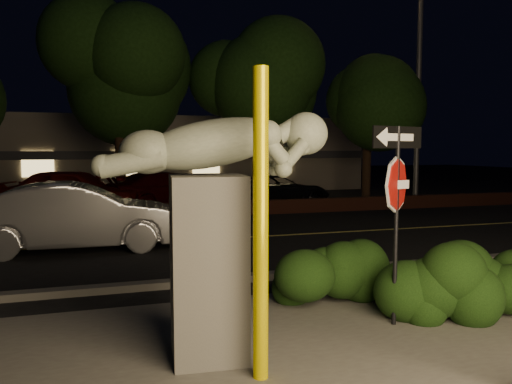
# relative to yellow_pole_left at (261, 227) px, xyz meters

# --- Properties ---
(ground) EXTENTS (90.00, 90.00, 0.00)m
(ground) POSITION_rel_yellow_pole_left_xyz_m (1.69, 10.73, -1.55)
(ground) COLOR black
(ground) RESTS_ON ground
(patio) EXTENTS (14.00, 6.00, 0.02)m
(patio) POSITION_rel_yellow_pole_left_xyz_m (1.69, -0.27, -1.54)
(patio) COLOR #4C4944
(patio) RESTS_ON ground
(road) EXTENTS (80.00, 8.00, 0.01)m
(road) POSITION_rel_yellow_pole_left_xyz_m (1.69, 7.73, -1.55)
(road) COLOR black
(road) RESTS_ON ground
(lane_marking) EXTENTS (80.00, 0.12, 0.00)m
(lane_marking) POSITION_rel_yellow_pole_left_xyz_m (1.69, 7.73, -1.54)
(lane_marking) COLOR gold
(lane_marking) RESTS_ON road
(curb) EXTENTS (80.00, 0.25, 0.12)m
(curb) POSITION_rel_yellow_pole_left_xyz_m (1.69, 3.63, -1.49)
(curb) COLOR #4C4944
(curb) RESTS_ON ground
(brick_wall) EXTENTS (40.00, 0.35, 0.50)m
(brick_wall) POSITION_rel_yellow_pole_left_xyz_m (1.69, 12.03, -1.30)
(brick_wall) COLOR #462016
(brick_wall) RESTS_ON ground
(parking_lot) EXTENTS (40.00, 12.00, 0.01)m
(parking_lot) POSITION_rel_yellow_pole_left_xyz_m (1.69, 17.73, -1.55)
(parking_lot) COLOR black
(parking_lot) RESTS_ON ground
(building) EXTENTS (22.00, 10.20, 4.00)m
(building) POSITION_rel_yellow_pole_left_xyz_m (1.69, 25.72, 0.45)
(building) COLOR #736A5C
(building) RESTS_ON ground
(tree_far_b) EXTENTS (5.20, 5.20, 8.41)m
(tree_far_b) POSITION_rel_yellow_pole_left_xyz_m (-0.81, 13.93, 4.50)
(tree_far_b) COLOR black
(tree_far_b) RESTS_ON ground
(tree_far_c) EXTENTS (4.80, 4.80, 7.84)m
(tree_far_c) POSITION_rel_yellow_pole_left_xyz_m (4.19, 13.53, 4.11)
(tree_far_c) COLOR black
(tree_far_c) RESTS_ON ground
(tree_far_d) EXTENTS (4.40, 4.40, 7.42)m
(tree_far_d) POSITION_rel_yellow_pole_left_xyz_m (9.19, 14.03, 3.86)
(tree_far_d) COLOR black
(tree_far_d) RESTS_ON ground
(yellow_pole_left) EXTENTS (0.16, 0.16, 3.11)m
(yellow_pole_left) POSITION_rel_yellow_pole_left_xyz_m (0.00, 0.00, 0.00)
(yellow_pole_left) COLOR #D9C200
(yellow_pole_left) RESTS_ON ground
(signpost) EXTENTS (0.86, 0.26, 2.60)m
(signpost) POSITION_rel_yellow_pole_left_xyz_m (2.14, 0.93, 0.30)
(signpost) COLOR black
(signpost) RESTS_ON ground
(sculpture) EXTENTS (2.56, 0.88, 2.73)m
(sculpture) POSITION_rel_yellow_pole_left_xyz_m (-0.34, 0.66, 0.13)
(sculpture) COLOR #4C4944
(sculpture) RESTS_ON ground
(hedge_center) EXTENTS (2.20, 1.68, 1.04)m
(hedge_center) POSITION_rel_yellow_pole_left_xyz_m (1.78, 2.10, -1.04)
(hedge_center) COLOR black
(hedge_center) RESTS_ON ground
(hedge_right) EXTENTS (1.96, 1.19, 1.22)m
(hedge_right) POSITION_rel_yellow_pole_left_xyz_m (3.09, 1.03, -0.94)
(hedge_right) COLOR black
(hedge_right) RESTS_ON ground
(hedge_far_right) EXTENTS (1.61, 1.24, 0.98)m
(hedge_far_right) POSITION_rel_yellow_pole_left_xyz_m (3.99, 1.00, -1.06)
(hedge_far_right) COLOR black
(hedge_far_right) RESTS_ON ground
(streetlight) EXTENTS (1.59, 0.69, 10.84)m
(streetlight) POSITION_rel_yellow_pole_left_xyz_m (10.89, 13.38, 4.89)
(streetlight) COLOR #505055
(streetlight) RESTS_ON ground
(silver_sedan) EXTENTS (4.76, 1.72, 1.56)m
(silver_sedan) POSITION_rel_yellow_pole_left_xyz_m (-2.02, 7.30, -0.77)
(silver_sedan) COLOR silver
(silver_sedan) RESTS_ON ground
(parked_car_red) EXTENTS (5.19, 3.37, 1.64)m
(parked_car_red) POSITION_rel_yellow_pole_left_xyz_m (-2.40, 13.87, -0.73)
(parked_car_red) COLOR maroon
(parked_car_red) RESTS_ON ground
(parked_car_darkred) EXTENTS (5.38, 3.86, 1.45)m
(parked_car_darkred) POSITION_rel_yellow_pole_left_xyz_m (0.93, 14.57, -0.83)
(parked_car_darkred) COLOR #3C0608
(parked_car_darkred) RESTS_ON ground
(parked_car_dark) EXTENTS (4.96, 2.98, 1.29)m
(parked_car_dark) POSITION_rel_yellow_pole_left_xyz_m (5.04, 13.97, -0.91)
(parked_car_dark) COLOR black
(parked_car_dark) RESTS_ON ground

